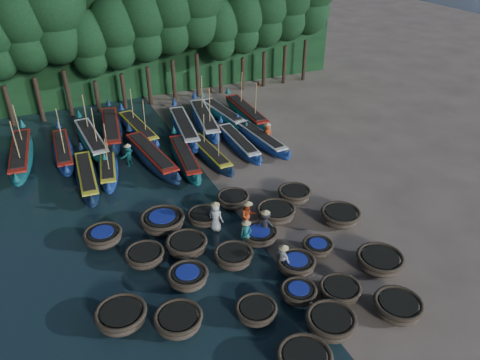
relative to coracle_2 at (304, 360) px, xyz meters
name	(u,v)px	position (x,y,z in m)	size (l,w,h in m)	color
ground	(244,221)	(2.03, 9.88, -0.47)	(120.00, 120.00, 0.00)	gray
foliage_wall	(134,40)	(2.03, 33.38, 4.53)	(40.00, 3.00, 10.00)	black
coracle_2	(304,360)	(0.00, 0.00, 0.00)	(2.49, 2.49, 0.82)	#4D3F30
coracle_3	(331,323)	(1.99, 1.13, 0.01)	(2.20, 2.20, 0.84)	#4D3F30
coracle_4	(398,307)	(5.21, 0.67, -0.02)	(2.57, 2.57, 0.79)	#4D3F30
coracle_5	(178,320)	(-3.80, 4.00, -0.04)	(2.44, 2.44, 0.75)	#4D3F30
coracle_6	(256,311)	(-0.52, 3.14, -0.11)	(1.88, 1.88, 0.64)	#4D3F30
coracle_7	(299,293)	(1.72, 3.29, -0.07)	(1.86, 1.86, 0.68)	#4D3F30
coracle_8	(340,290)	(3.54, 2.63, -0.09)	(2.25, 2.25, 0.67)	#4D3F30
coracle_9	(380,261)	(6.50, 3.46, -0.03)	(2.37, 2.37, 0.78)	#4D3F30
coracle_10	(121,316)	(-5.97, 5.26, -0.03)	(2.65, 2.65, 0.78)	#4D3F30
coracle_11	(188,277)	(-2.55, 6.36, -0.02)	(2.17, 2.17, 0.77)	#4D3F30
coracle_12	(234,257)	(0.02, 6.78, -0.01)	(2.01, 2.01, 0.80)	#4D3F30
coracle_13	(296,264)	(2.58, 4.97, -0.02)	(1.95, 1.95, 0.78)	#4D3F30
coracle_14	(318,247)	(4.35, 5.75, -0.10)	(1.97, 1.97, 0.64)	#4D3F30
coracle_15	(145,256)	(-4.00, 8.77, -0.06)	(2.40, 2.40, 0.72)	#4D3F30
coracle_16	(187,245)	(-1.81, 8.64, 0.00)	(2.40, 2.40, 0.81)	#4D3F30
coracle_17	(259,235)	(2.02, 7.94, -0.08)	(2.15, 2.15, 0.68)	#4D3F30
coracle_18	(276,212)	(3.83, 9.34, -0.03)	(2.32, 2.32, 0.78)	#4D3F30
coracle_19	(340,216)	(6.97, 7.45, 0.00)	(2.43, 2.43, 0.82)	#4D3F30
coracle_20	(103,236)	(-5.62, 11.22, -0.02)	(2.12, 2.12, 0.78)	#4D3F30
coracle_21	(163,221)	(-2.34, 11.20, 0.02)	(2.79, 2.79, 0.84)	#4D3F30
coracle_22	(204,217)	(-0.02, 10.78, -0.10)	(2.35, 2.35, 0.64)	#4D3F30
coracle_23	(233,199)	(2.18, 11.66, -0.05)	(2.18, 2.18, 0.74)	#4D3F30
coracle_24	(294,194)	(5.75, 10.52, 0.00)	(2.30, 2.30, 0.82)	#4D3F30
long_boat_2	(87,177)	(-5.38, 17.94, 0.05)	(1.82, 7.70, 1.36)	#0E1D34
long_boat_3	(108,166)	(-3.84, 18.86, 0.03)	(2.51, 7.32, 3.15)	navy
long_boat_4	(152,156)	(-0.86, 18.77, 0.13)	(2.66, 8.91, 1.58)	#0E1D34
long_boat_5	(185,158)	(1.21, 17.69, 0.06)	(2.24, 7.85, 1.39)	#0F5551
long_boat_6	(210,154)	(3.02, 17.61, 0.03)	(1.66, 7.35, 3.12)	#0E1D34
long_boat_7	(239,143)	(5.61, 18.34, 0.03)	(1.44, 7.53, 1.32)	navy
long_boat_8	(261,139)	(7.40, 18.22, 0.04)	(1.98, 7.58, 1.34)	navy
long_boat_9	(21,155)	(-9.07, 22.82, 0.14)	(2.39, 9.02, 3.85)	#0F5551
long_boat_10	(63,151)	(-6.32, 22.36, 0.06)	(1.70, 7.86, 3.34)	navy
long_boat_11	(91,140)	(-4.20, 23.24, 0.12)	(2.00, 8.70, 3.70)	#0F5551
long_boat_12	(112,129)	(-2.46, 24.43, 0.14)	(2.94, 9.03, 1.61)	#0E1D34
long_boat_13	(138,129)	(-0.53, 23.77, 0.08)	(2.26, 8.07, 3.45)	navy
long_boat_14	(184,128)	(2.76, 22.36, 0.13)	(2.72, 8.83, 1.57)	navy
long_boat_15	(205,120)	(4.76, 23.11, 0.14)	(3.02, 9.00, 3.87)	navy
long_boat_16	(223,114)	(6.67, 23.80, 0.05)	(2.20, 7.77, 1.38)	#0F5551
long_boat_17	(246,113)	(8.50, 23.09, 0.12)	(1.76, 8.77, 3.73)	#0F5551
fisherman_0	(216,216)	(0.30, 9.81, 0.47)	(0.97, 1.03, 1.97)	silver
fisherman_1	(246,233)	(1.18, 7.76, 0.44)	(0.70, 0.60, 1.81)	#186868
fisherman_2	(248,215)	(1.96, 9.18, 0.44)	(0.93, 0.78, 1.92)	#BA4118
fisherman_3	(265,223)	(2.52, 8.17, 0.38)	(1.20, 1.09, 1.81)	black
fisherman_4	(283,258)	(2.01, 5.31, 0.36)	(0.56, 0.94, 1.70)	silver
fisherman_5	(129,155)	(-2.32, 19.28, 0.34)	(1.33, 1.35, 1.75)	#186868
fisherman_6	(267,133)	(7.91, 18.18, 0.42)	(0.94, 0.96, 1.87)	#BA4118
tree_3	(21,23)	(-7.07, 29.88, 7.53)	(4.92, 4.92, 11.60)	black
tree_4	(52,11)	(-4.77, 29.88, 8.20)	(5.34, 5.34, 12.58)	black
tree_5	(88,43)	(-2.47, 29.88, 5.50)	(3.68, 3.68, 8.68)	black
tree_6	(116,32)	(-0.17, 29.88, 6.18)	(4.09, 4.09, 9.65)	black
tree_7	(142,21)	(2.13, 29.88, 6.85)	(4.51, 4.51, 10.63)	black
tree_8	(169,10)	(4.43, 29.88, 7.53)	(4.92, 4.92, 11.60)	black
tree_9	(194,0)	(6.73, 29.88, 8.20)	(5.34, 5.34, 12.58)	black
tree_10	(220,29)	(9.03, 29.88, 5.50)	(3.68, 3.68, 8.68)	black
tree_11	(243,19)	(11.33, 29.88, 6.18)	(4.09, 4.09, 9.65)	black
tree_12	(265,9)	(13.63, 29.88, 6.85)	(4.51, 4.51, 10.63)	black
tree_13	(288,0)	(15.93, 29.88, 7.53)	(4.92, 4.92, 11.60)	black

